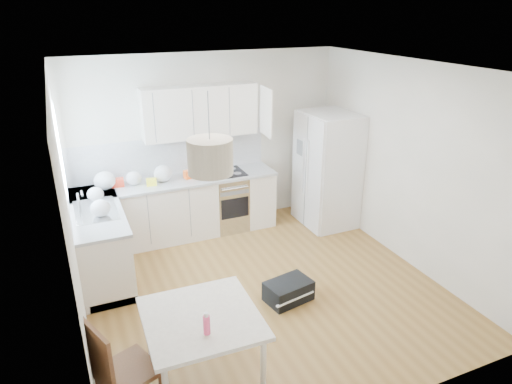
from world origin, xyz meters
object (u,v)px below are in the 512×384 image
refrigerator (328,170)px  gym_bag (288,291)px  dining_table (202,324)px  dining_chair (127,369)px

refrigerator → gym_bag: size_ratio=3.35×
dining_table → gym_bag: (1.33, 0.89, -0.57)m
dining_table → gym_bag: 1.70m
dining_table → dining_chair: (-0.67, -0.09, -0.17)m
dining_table → refrigerator: bearing=43.5°
refrigerator → gym_bag: 2.43m
dining_chair → gym_bag: dining_chair is taller
gym_bag → refrigerator: bearing=37.0°
dining_table → dining_chair: dining_chair is taller
dining_table → dining_chair: bearing=-170.7°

